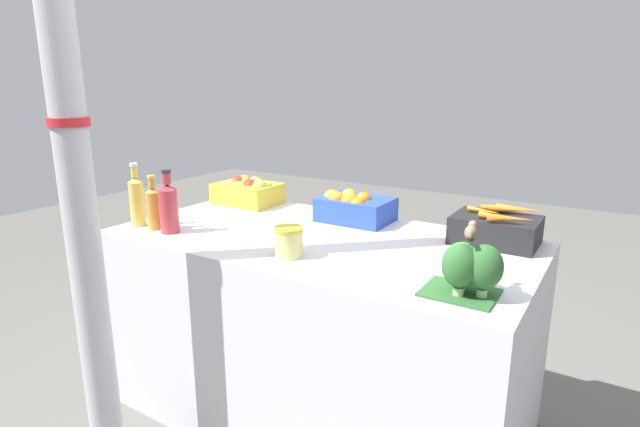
{
  "coord_description": "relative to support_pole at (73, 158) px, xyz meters",
  "views": [
    {
      "loc": [
        1.07,
        -1.7,
        1.47
      ],
      "look_at": [
        0.0,
        0.0,
        0.95
      ],
      "focal_mm": 28.0,
      "sensor_mm": 36.0,
      "label": 1
    }
  ],
  "objects": [
    {
      "name": "market_table",
      "position": [
        0.53,
        0.72,
        -0.81
      ],
      "size": [
        1.74,
        0.89,
        0.85
      ],
      "primitive_type": "cube",
      "color": "silver",
      "rests_on": "ground_plane"
    },
    {
      "name": "sparrow_bird",
      "position": [
        1.22,
        0.47,
        -0.18
      ],
      "size": [
        0.05,
        0.14,
        0.05
      ],
      "rotation": [
        0.0,
        0.0,
        1.73
      ],
      "color": "#4C3D2D",
      "rests_on": "broccoli_pile"
    },
    {
      "name": "juice_bottle_golden",
      "position": [
        -0.26,
        0.43,
        -0.26
      ],
      "size": [
        0.07,
        0.07,
        0.28
      ],
      "color": "gold",
      "rests_on": "market_table"
    },
    {
      "name": "juice_bottle_amber",
      "position": [
        -0.15,
        0.43,
        -0.28
      ],
      "size": [
        0.06,
        0.06,
        0.24
      ],
      "color": "gold",
      "rests_on": "market_table"
    },
    {
      "name": "broccoli_pile",
      "position": [
        1.23,
        0.45,
        -0.29
      ],
      "size": [
        0.23,
        0.18,
        0.17
      ],
      "color": "#2D602D",
      "rests_on": "market_table"
    },
    {
      "name": "carrot_crate",
      "position": [
        1.18,
        1.03,
        -0.32
      ],
      "size": [
        0.33,
        0.24,
        0.15
      ],
      "color": "black",
      "rests_on": "market_table"
    },
    {
      "name": "support_pole",
      "position": [
        0.0,
        0.0,
        0.0
      ],
      "size": [
        0.13,
        0.13,
        2.46
      ],
      "color": "#B7BABF",
      "rests_on": "ground_plane"
    },
    {
      "name": "orange_crate",
      "position": [
        0.53,
        1.02,
        -0.32
      ],
      "size": [
        0.33,
        0.24,
        0.15
      ],
      "color": "#2847B7",
      "rests_on": "market_table"
    },
    {
      "name": "apple_crate",
      "position": [
        -0.11,
        1.03,
        -0.31
      ],
      "size": [
        0.33,
        0.24,
        0.15
      ],
      "color": "gold",
      "rests_on": "market_table"
    },
    {
      "name": "pickle_jar",
      "position": [
        0.57,
        0.45,
        -0.32
      ],
      "size": [
        0.11,
        0.11,
        0.11
      ],
      "color": "#D1CC75",
      "rests_on": "market_table"
    },
    {
      "name": "ground_plane",
      "position": [
        0.53,
        0.72,
        -1.23
      ],
      "size": [
        10.0,
        10.0,
        0.0
      ],
      "primitive_type": "plane",
      "color": "#605E59"
    },
    {
      "name": "juice_bottle_ruby",
      "position": [
        -0.05,
        0.43,
        -0.27
      ],
      "size": [
        0.08,
        0.08,
        0.28
      ],
      "color": "#B2333D",
      "rests_on": "market_table"
    }
  ]
}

